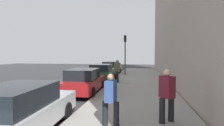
{
  "coord_description": "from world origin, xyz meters",
  "views": [
    {
      "loc": [
        -16.04,
        -3.55,
        2.4
      ],
      "look_at": [
        1.33,
        -0.81,
        1.57
      ],
      "focal_mm": 30.39,
      "sensor_mm": 36.0,
      "label": 1
    }
  ],
  "objects": [
    {
      "name": "pedestrian_blue_coat",
      "position": [
        -10.3,
        -2.6,
        1.02
      ],
      "size": [
        0.48,
        0.54,
        1.64
      ],
      "color": "black",
      "rests_on": "sidewalk"
    },
    {
      "name": "lane_stripe_centre",
      "position": [
        0.0,
        3.2,
        0.0
      ],
      "size": [
        28.0,
        0.14,
        0.01
      ],
      "primitive_type": "cube",
      "color": "gold",
      "rests_on": "ground"
    },
    {
      "name": "parked_car_green",
      "position": [
        0.16,
        -0.09,
        0.76
      ],
      "size": [
        4.17,
        1.92,
        1.51
      ],
      "color": "black",
      "rests_on": "ground"
    },
    {
      "name": "parked_car_white",
      "position": [
        5.94,
        0.01,
        0.76
      ],
      "size": [
        4.72,
        2.03,
        1.51
      ],
      "color": "black",
      "rests_on": "ground"
    },
    {
      "name": "traffic_light_pole",
      "position": [
        4.66,
        -1.74,
        3.05
      ],
      "size": [
        0.35,
        0.26,
        4.29
      ],
      "color": "#2D2D19",
      "rests_on": "sidewalk"
    },
    {
      "name": "ground_plane",
      "position": [
        0.0,
        0.0,
        0.0
      ],
      "size": [
        56.0,
        56.0,
        0.0
      ],
      "primitive_type": "plane",
      "color": "#333335"
    },
    {
      "name": "pedestrian_olive_coat",
      "position": [
        -1.07,
        -1.61,
        1.1
      ],
      "size": [
        0.58,
        0.54,
        1.79
      ],
      "color": "black",
      "rests_on": "sidewalk"
    },
    {
      "name": "rolling_suitcase",
      "position": [
        -0.68,
        -1.5,
        0.45
      ],
      "size": [
        0.34,
        0.22,
        0.95
      ],
      "color": "black",
      "rests_on": "sidewalk"
    },
    {
      "name": "parked_car_silver",
      "position": [
        -11.17,
        -0.07,
        0.76
      ],
      "size": [
        4.83,
        2.03,
        1.51
      ],
      "color": "black",
      "rests_on": "ground"
    },
    {
      "name": "parked_car_red",
      "position": [
        -5.1,
        -0.1,
        0.76
      ],
      "size": [
        4.33,
        1.94,
        1.51
      ],
      "color": "black",
      "rests_on": "ground"
    },
    {
      "name": "sidewalk",
      "position": [
        0.0,
        -3.3,
        0.07
      ],
      "size": [
        28.0,
        4.6,
        0.15
      ],
      "primitive_type": "cube",
      "color": "gray",
      "rests_on": "ground"
    },
    {
      "name": "pedestrian_burgundy_coat",
      "position": [
        -9.7,
        -4.37,
        1.09
      ],
      "size": [
        0.56,
        0.52,
        1.76
      ],
      "color": "black",
      "rests_on": "sidewalk"
    }
  ]
}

